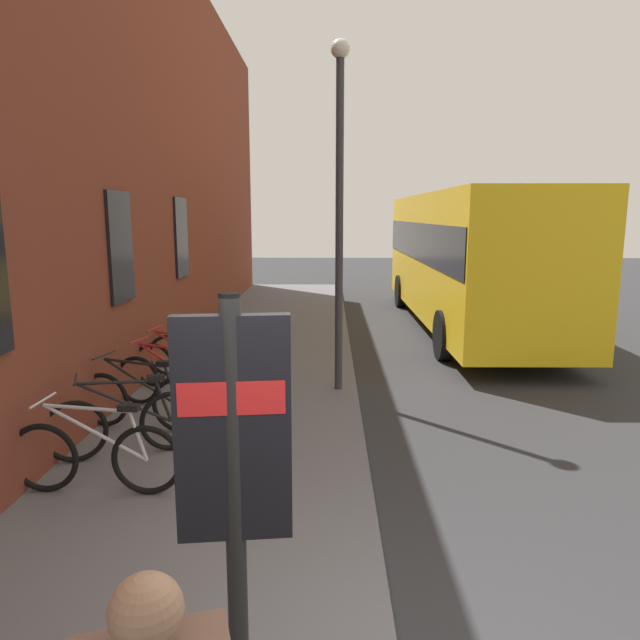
{
  "coord_description": "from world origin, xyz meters",
  "views": [
    {
      "loc": [
        -2.9,
        0.45,
        2.87
      ],
      "look_at": [
        4.08,
        0.56,
        1.59
      ],
      "focal_mm": 32.6,
      "sensor_mm": 36.0,
      "label": 1
    }
  ],
  "objects_px": {
    "bicycle_under_window": "(170,381)",
    "bicycle_far_end": "(184,365)",
    "bicycle_mid_rack": "(200,353)",
    "street_lamp": "(340,190)",
    "transit_info_sign": "(234,460)",
    "bicycle_by_door": "(125,424)",
    "bicycle_leaning_wall": "(96,456)",
    "bicycle_beside_lamp": "(141,400)",
    "city_bus": "(467,253)"
  },
  "relations": [
    {
      "from": "street_lamp",
      "to": "bicycle_leaning_wall",
      "type": "bearing_deg",
      "value": 145.52
    },
    {
      "from": "bicycle_far_end",
      "to": "city_bus",
      "type": "relative_size",
      "value": 0.17
    },
    {
      "from": "bicycle_leaning_wall",
      "to": "bicycle_under_window",
      "type": "distance_m",
      "value": 2.64
    },
    {
      "from": "bicycle_under_window",
      "to": "street_lamp",
      "type": "bearing_deg",
      "value": -68.68
    },
    {
      "from": "bicycle_leaning_wall",
      "to": "bicycle_beside_lamp",
      "type": "height_order",
      "value": "same"
    },
    {
      "from": "bicycle_beside_lamp",
      "to": "transit_info_sign",
      "type": "height_order",
      "value": "transit_info_sign"
    },
    {
      "from": "bicycle_far_end",
      "to": "transit_info_sign",
      "type": "relative_size",
      "value": 0.73
    },
    {
      "from": "city_bus",
      "to": "transit_info_sign",
      "type": "bearing_deg",
      "value": 162.13
    },
    {
      "from": "bicycle_mid_rack",
      "to": "city_bus",
      "type": "xyz_separation_m",
      "value": [
        4.96,
        -5.68,
        1.41
      ]
    },
    {
      "from": "bicycle_beside_lamp",
      "to": "city_bus",
      "type": "height_order",
      "value": "city_bus"
    },
    {
      "from": "bicycle_far_end",
      "to": "bicycle_mid_rack",
      "type": "bearing_deg",
      "value": -5.15
    },
    {
      "from": "bicycle_under_window",
      "to": "bicycle_far_end",
      "type": "height_order",
      "value": "same"
    },
    {
      "from": "bicycle_beside_lamp",
      "to": "bicycle_under_window",
      "type": "distance_m",
      "value": 0.89
    },
    {
      "from": "transit_info_sign",
      "to": "street_lamp",
      "type": "distance_m",
      "value": 6.57
    },
    {
      "from": "bicycle_beside_lamp",
      "to": "street_lamp",
      "type": "xyz_separation_m",
      "value": [
        1.83,
        -2.58,
        2.71
      ]
    },
    {
      "from": "transit_info_sign",
      "to": "street_lamp",
      "type": "xyz_separation_m",
      "value": [
        6.37,
        -0.6,
        1.51
      ]
    },
    {
      "from": "bicycle_beside_lamp",
      "to": "bicycle_far_end",
      "type": "xyz_separation_m",
      "value": [
        1.79,
        -0.12,
        -0.0
      ]
    },
    {
      "from": "bicycle_leaning_wall",
      "to": "bicycle_mid_rack",
      "type": "xyz_separation_m",
      "value": [
        4.37,
        -0.08,
        0.0
      ]
    },
    {
      "from": "bicycle_beside_lamp",
      "to": "bicycle_far_end",
      "type": "distance_m",
      "value": 1.79
    },
    {
      "from": "bicycle_mid_rack",
      "to": "city_bus",
      "type": "bearing_deg",
      "value": -48.9
    },
    {
      "from": "bicycle_beside_lamp",
      "to": "city_bus",
      "type": "distance_m",
      "value": 9.69
    },
    {
      "from": "bicycle_leaning_wall",
      "to": "street_lamp",
      "type": "bearing_deg",
      "value": -34.48
    },
    {
      "from": "bicycle_under_window",
      "to": "bicycle_mid_rack",
      "type": "bearing_deg",
      "value": -1.63
    },
    {
      "from": "bicycle_by_door",
      "to": "bicycle_beside_lamp",
      "type": "distance_m",
      "value": 0.85
    },
    {
      "from": "bicycle_under_window",
      "to": "bicycle_mid_rack",
      "type": "xyz_separation_m",
      "value": [
        1.73,
        -0.05,
        0.0
      ]
    },
    {
      "from": "bicycle_under_window",
      "to": "bicycle_far_end",
      "type": "xyz_separation_m",
      "value": [
        0.91,
        0.03,
        0.0
      ]
    },
    {
      "from": "bicycle_far_end",
      "to": "transit_info_sign",
      "type": "height_order",
      "value": "transit_info_sign"
    },
    {
      "from": "bicycle_under_window",
      "to": "city_bus",
      "type": "relative_size",
      "value": 0.16
    },
    {
      "from": "bicycle_leaning_wall",
      "to": "bicycle_beside_lamp",
      "type": "distance_m",
      "value": 1.76
    },
    {
      "from": "bicycle_leaning_wall",
      "to": "bicycle_far_end",
      "type": "xyz_separation_m",
      "value": [
        3.54,
        -0.01,
        0.0
      ]
    },
    {
      "from": "bicycle_by_door",
      "to": "bicycle_under_window",
      "type": "xyz_separation_m",
      "value": [
        1.73,
        -0.06,
        0.0
      ]
    },
    {
      "from": "transit_info_sign",
      "to": "city_bus",
      "type": "relative_size",
      "value": 0.23
    },
    {
      "from": "bicycle_mid_rack",
      "to": "street_lamp",
      "type": "relative_size",
      "value": 0.34
    },
    {
      "from": "bicycle_under_window",
      "to": "street_lamp",
      "type": "xyz_separation_m",
      "value": [
        0.95,
        -2.43,
        2.71
      ]
    },
    {
      "from": "bicycle_beside_lamp",
      "to": "bicycle_under_window",
      "type": "height_order",
      "value": "same"
    },
    {
      "from": "bicycle_leaning_wall",
      "to": "bicycle_beside_lamp",
      "type": "xyz_separation_m",
      "value": [
        1.76,
        0.12,
        0.0
      ]
    },
    {
      "from": "bicycle_beside_lamp",
      "to": "transit_info_sign",
      "type": "distance_m",
      "value": 5.09
    },
    {
      "from": "bicycle_by_door",
      "to": "bicycle_under_window",
      "type": "height_order",
      "value": "same"
    },
    {
      "from": "bicycle_beside_lamp",
      "to": "street_lamp",
      "type": "height_order",
      "value": "street_lamp"
    },
    {
      "from": "bicycle_far_end",
      "to": "transit_info_sign",
      "type": "distance_m",
      "value": 6.7
    },
    {
      "from": "bicycle_leaning_wall",
      "to": "bicycle_under_window",
      "type": "height_order",
      "value": "same"
    },
    {
      "from": "bicycle_by_door",
      "to": "city_bus",
      "type": "height_order",
      "value": "city_bus"
    },
    {
      "from": "bicycle_mid_rack",
      "to": "bicycle_far_end",
      "type": "bearing_deg",
      "value": 174.85
    },
    {
      "from": "city_bus",
      "to": "bicycle_leaning_wall",
      "type": "bearing_deg",
      "value": 148.29
    },
    {
      "from": "bicycle_by_door",
      "to": "bicycle_far_end",
      "type": "xyz_separation_m",
      "value": [
        2.63,
        -0.03,
        0.0
      ]
    },
    {
      "from": "city_bus",
      "to": "street_lamp",
      "type": "bearing_deg",
      "value": 150.11
    },
    {
      "from": "bicycle_by_door",
      "to": "street_lamp",
      "type": "relative_size",
      "value": 0.32
    },
    {
      "from": "bicycle_by_door",
      "to": "bicycle_beside_lamp",
      "type": "bearing_deg",
      "value": 6.04
    },
    {
      "from": "bicycle_by_door",
      "to": "street_lamp",
      "type": "distance_m",
      "value": 4.55
    },
    {
      "from": "bicycle_leaning_wall",
      "to": "bicycle_beside_lamp",
      "type": "relative_size",
      "value": 1.01
    }
  ]
}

